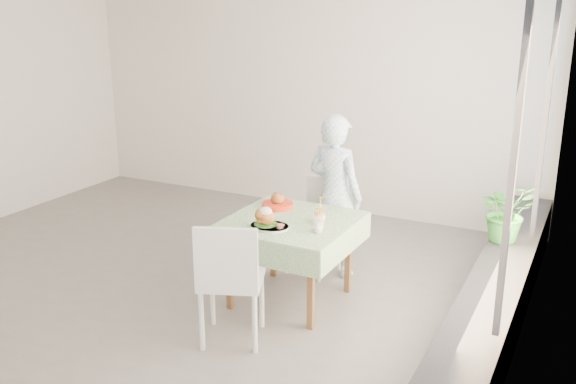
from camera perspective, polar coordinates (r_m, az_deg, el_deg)
The scene contains 14 objects.
floor at distance 6.26m, azimuth -8.86°, elevation -7.28°, with size 6.00×6.00×0.00m, color #5C5957.
wall_back at distance 7.96m, azimuth 1.19°, elevation 8.61°, with size 6.00×0.02×2.80m, color white.
wall_right at distance 4.77m, azimuth 21.21°, elevation 1.90°, with size 0.02×5.00×2.80m, color white.
window_pane at distance 4.72m, azimuth 21.16°, elevation 4.88°, with size 0.01×4.80×2.18m, color #D1E0F9.
window_ledge at distance 5.19m, azimuth 17.64°, elevation -10.18°, with size 0.40×4.80×0.50m, color black.
cafe_table at distance 5.52m, azimuth 0.23°, elevation -5.26°, with size 1.06×1.06×0.74m.
chair_far at distance 6.19m, azimuth 2.38°, elevation -4.64°, with size 0.48×0.48×0.89m.
chair_near at distance 4.99m, azimuth -4.99°, elevation -9.83°, with size 0.60×0.60×0.98m.
diner at distance 6.01m, azimuth 4.18°, elevation -0.30°, with size 0.56×0.37×1.54m, color #8DC2E2.
main_dish at distance 5.23m, azimuth -1.84°, elevation -2.58°, with size 0.34×0.34×0.17m.
juice_cup_orange at distance 5.32m, azimuth 2.82°, elevation -2.15°, with size 0.10×0.10×0.28m.
juice_cup_lemonade at distance 5.13m, azimuth 2.66°, elevation -2.98°, with size 0.09×0.09×0.25m.
second_dish at distance 5.73m, azimuth -0.94°, elevation -1.02°, with size 0.28×0.28×0.13m.
potted_plant at distance 5.87m, azimuth 18.85°, elevation -1.66°, with size 0.48×0.42×0.53m, color #257025.
Camera 1 is at (3.39, -4.62, 2.53)m, focal length 40.00 mm.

